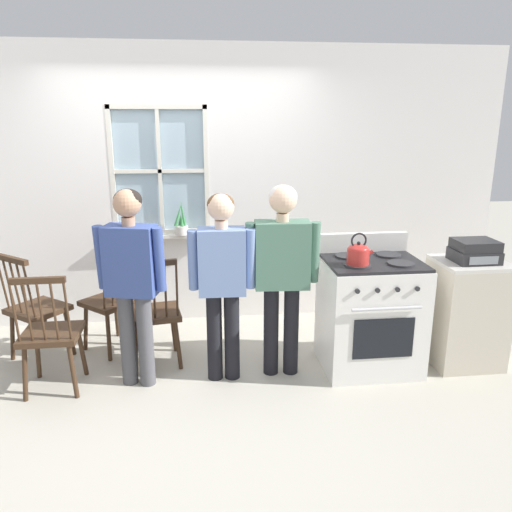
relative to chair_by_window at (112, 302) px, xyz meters
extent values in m
plane|color=#B2AD9E|center=(0.64, -0.74, -0.45)|extent=(16.00, 16.00, 0.00)
cube|color=white|center=(2.37, 0.66, 0.90)|extent=(2.95, 0.06, 2.70)
cube|color=white|center=(0.43, 0.66, 0.01)|extent=(0.93, 0.06, 0.91)
cube|color=white|center=(0.43, 0.66, 1.97)|extent=(0.93, 0.06, 0.56)
cube|color=silver|center=(0.43, 0.58, 0.45)|extent=(0.99, 0.10, 0.03)
cube|color=#9EB7C6|center=(0.43, 0.67, 1.08)|extent=(0.87, 0.01, 1.17)
cube|color=silver|center=(0.43, 0.64, 1.08)|extent=(0.04, 0.02, 1.23)
cube|color=silver|center=(0.43, 0.64, 1.08)|extent=(0.93, 0.02, 0.04)
cube|color=silver|center=(-0.02, 0.64, 1.08)|extent=(0.04, 0.03, 1.23)
cube|color=silver|center=(0.87, 0.64, 1.08)|extent=(0.04, 0.03, 1.23)
cube|color=silver|center=(0.43, 0.64, 1.68)|extent=(0.93, 0.03, 0.04)
cube|color=silver|center=(0.43, 0.64, 0.49)|extent=(0.93, 0.03, 0.04)
cube|color=#3D2819|center=(-0.02, 0.01, 0.00)|extent=(0.58, 0.58, 0.04)
cylinder|color=#3D2819|center=(-0.02, 0.25, -0.23)|extent=(0.05, 0.09, 0.43)
cylinder|color=#3D2819|center=(-0.25, 0.00, -0.23)|extent=(0.09, 0.05, 0.43)
cylinder|color=#3D2819|center=(0.22, 0.03, -0.23)|extent=(0.09, 0.05, 0.43)
cylinder|color=#3D2819|center=(-0.01, -0.22, -0.23)|extent=(0.05, 0.09, 0.43)
cylinder|color=#3D2819|center=(0.23, 0.03, 0.24)|extent=(0.06, 0.06, 0.47)
cylinder|color=#3D2819|center=(0.17, -0.03, 0.24)|extent=(0.06, 0.06, 0.47)
cylinder|color=#3D2819|center=(0.11, -0.10, 0.24)|extent=(0.06, 0.06, 0.47)
cylinder|color=#3D2819|center=(0.05, -0.17, 0.24)|extent=(0.06, 0.06, 0.47)
cylinder|color=#3D2819|center=(-0.01, -0.23, 0.24)|extent=(0.06, 0.06, 0.47)
cube|color=#3D2819|center=(0.11, -0.10, 0.48)|extent=(0.29, 0.31, 0.04)
cube|color=#3D2819|center=(-0.35, -0.64, 0.00)|extent=(0.42, 0.40, 0.04)
cylinder|color=#3D2819|center=(-0.18, -0.48, -0.23)|extent=(0.07, 0.07, 0.43)
cylinder|color=#3D2819|center=(-0.52, -0.48, -0.23)|extent=(0.07, 0.07, 0.43)
cylinder|color=#3D2819|center=(-0.18, -0.80, -0.23)|extent=(0.07, 0.07, 0.43)
cylinder|color=#3D2819|center=(-0.52, -0.80, -0.23)|extent=(0.07, 0.07, 0.43)
cylinder|color=#3D2819|center=(-0.17, -0.81, 0.24)|extent=(0.02, 0.07, 0.47)
cylinder|color=#3D2819|center=(-0.26, -0.81, 0.24)|extent=(0.02, 0.07, 0.47)
cylinder|color=#3D2819|center=(-0.35, -0.81, 0.24)|extent=(0.02, 0.07, 0.47)
cylinder|color=#3D2819|center=(-0.44, -0.81, 0.24)|extent=(0.02, 0.07, 0.47)
cylinder|color=#3D2819|center=(-0.53, -0.81, 0.24)|extent=(0.02, 0.07, 0.47)
cube|color=#3D2819|center=(-0.35, -0.81, 0.48)|extent=(0.38, 0.04, 0.04)
cube|color=#3D2819|center=(0.39, -0.31, 0.00)|extent=(0.48, 0.46, 0.04)
cylinder|color=#3D2819|center=(0.53, -0.13, -0.23)|extent=(0.07, 0.08, 0.43)
cylinder|color=#3D2819|center=(0.20, -0.18, -0.23)|extent=(0.07, 0.07, 0.43)
cylinder|color=#3D2819|center=(0.58, -0.44, -0.23)|extent=(0.07, 0.07, 0.43)
cylinder|color=#3D2819|center=(0.25, -0.50, -0.23)|extent=(0.07, 0.08, 0.43)
cylinder|color=#3D2819|center=(0.59, -0.45, 0.24)|extent=(0.03, 0.07, 0.47)
cylinder|color=#3D2819|center=(0.50, -0.47, 0.24)|extent=(0.03, 0.07, 0.47)
cylinder|color=#3D2819|center=(0.42, -0.48, 0.24)|extent=(0.03, 0.07, 0.47)
cylinder|color=#3D2819|center=(0.33, -0.50, 0.24)|extent=(0.03, 0.07, 0.47)
cylinder|color=#3D2819|center=(0.24, -0.51, 0.24)|extent=(0.03, 0.07, 0.47)
cube|color=#3D2819|center=(0.42, -0.48, 0.48)|extent=(0.38, 0.10, 0.04)
cube|color=#3D2819|center=(-0.60, -0.11, 0.00)|extent=(0.58, 0.58, 0.04)
cylinder|color=#3D2819|center=(-0.37, -0.09, -0.23)|extent=(0.09, 0.06, 0.43)
cylinder|color=#3D2819|center=(-0.63, 0.12, -0.23)|extent=(0.05, 0.09, 0.43)
cylinder|color=#3D2819|center=(-0.57, -0.34, -0.23)|extent=(0.05, 0.09, 0.43)
cylinder|color=#3D2819|center=(-0.83, -0.12, -0.23)|extent=(0.09, 0.06, 0.43)
cylinder|color=#3D2819|center=(-0.57, -0.35, 0.24)|extent=(0.06, 0.06, 0.47)
cylinder|color=#3D2819|center=(-0.64, -0.30, 0.24)|extent=(0.06, 0.06, 0.47)
cylinder|color=#3D2819|center=(-0.71, -0.24, 0.24)|extent=(0.06, 0.06, 0.47)
cylinder|color=#3D2819|center=(-0.78, -0.18, 0.24)|extent=(0.06, 0.06, 0.47)
cylinder|color=#3D2819|center=(-0.85, -0.13, 0.24)|extent=(0.06, 0.06, 0.47)
cube|color=#3D2819|center=(-0.71, -0.24, 0.48)|extent=(0.32, 0.27, 0.04)
cylinder|color=#4C4C51|center=(0.21, -0.63, -0.07)|extent=(0.12, 0.12, 0.75)
cylinder|color=#4C4C51|center=(0.35, -0.67, -0.07)|extent=(0.12, 0.12, 0.75)
cube|color=#384C8E|center=(0.28, -0.65, 0.56)|extent=(0.41, 0.29, 0.52)
cylinder|color=#384C8E|center=(0.06, -0.62, 0.58)|extent=(0.10, 0.12, 0.49)
cylinder|color=#384C8E|center=(0.49, -0.73, 0.58)|extent=(0.10, 0.12, 0.49)
cylinder|color=tan|center=(0.28, -0.65, 0.86)|extent=(0.10, 0.10, 0.06)
sphere|color=tan|center=(0.28, -0.65, 0.99)|extent=(0.20, 0.20, 0.20)
ellipsoid|color=black|center=(0.28, -0.64, 1.01)|extent=(0.21, 0.21, 0.17)
cylinder|color=black|center=(0.88, -0.64, -0.08)|extent=(0.12, 0.12, 0.72)
cylinder|color=black|center=(1.02, -0.64, -0.08)|extent=(0.12, 0.12, 0.72)
cube|color=#6B84B7|center=(0.95, -0.64, 0.53)|extent=(0.36, 0.22, 0.51)
cylinder|color=#6B84B7|center=(0.73, -0.66, 0.55)|extent=(0.08, 0.11, 0.47)
cylinder|color=#6B84B7|center=(1.16, -0.67, 0.55)|extent=(0.08, 0.11, 0.47)
cylinder|color=beige|center=(0.95, -0.64, 0.81)|extent=(0.10, 0.10, 0.06)
sphere|color=beige|center=(0.95, -0.64, 0.95)|extent=(0.20, 0.20, 0.20)
ellipsoid|color=brown|center=(0.95, -0.63, 0.96)|extent=(0.20, 0.20, 0.16)
cylinder|color=black|center=(1.34, -0.61, -0.07)|extent=(0.12, 0.12, 0.74)
cylinder|color=black|center=(1.50, -0.62, -0.07)|extent=(0.12, 0.12, 0.74)
cube|color=#4C7560|center=(1.42, -0.61, 0.56)|extent=(0.43, 0.24, 0.52)
cylinder|color=#4C7560|center=(1.17, -0.62, 0.58)|extent=(0.08, 0.11, 0.48)
cylinder|color=#4C7560|center=(1.66, -0.65, 0.58)|extent=(0.08, 0.11, 0.48)
cylinder|color=beige|center=(1.42, -0.61, 0.85)|extent=(0.10, 0.10, 0.06)
sphere|color=beige|center=(1.42, -0.61, 0.99)|extent=(0.21, 0.21, 0.21)
ellipsoid|color=silver|center=(1.42, -0.60, 1.01)|extent=(0.22, 0.22, 0.17)
cube|color=white|center=(2.16, -0.58, 0.00)|extent=(0.77, 0.64, 0.90)
cube|color=black|center=(2.16, -0.58, 0.47)|extent=(0.75, 0.61, 0.02)
cylinder|color=#2D2D30|center=(1.99, -0.71, 0.48)|extent=(0.20, 0.20, 0.02)
cylinder|color=#2D2D30|center=(2.33, -0.71, 0.48)|extent=(0.20, 0.20, 0.02)
cylinder|color=#2D2D30|center=(1.99, -0.45, 0.48)|extent=(0.20, 0.20, 0.02)
cylinder|color=#2D2D30|center=(2.33, -0.45, 0.48)|extent=(0.20, 0.20, 0.02)
cube|color=white|center=(2.16, -0.29, 0.56)|extent=(0.77, 0.06, 0.16)
cube|color=black|center=(2.16, -0.90, -0.05)|extent=(0.48, 0.01, 0.32)
cylinder|color=silver|center=(2.16, -0.93, 0.20)|extent=(0.54, 0.02, 0.02)
cylinder|color=#232326|center=(1.93, -0.91, 0.35)|extent=(0.04, 0.02, 0.04)
cylinder|color=#232326|center=(2.08, -0.91, 0.35)|extent=(0.04, 0.02, 0.04)
cylinder|color=#232326|center=(2.24, -0.91, 0.35)|extent=(0.04, 0.02, 0.04)
cylinder|color=#232326|center=(2.39, -0.91, 0.35)|extent=(0.04, 0.02, 0.04)
cylinder|color=red|center=(1.99, -0.71, 0.55)|extent=(0.17, 0.17, 0.12)
ellipsoid|color=red|center=(1.99, -0.71, 0.61)|extent=(0.16, 0.16, 0.07)
sphere|color=black|center=(1.99, -0.71, 0.66)|extent=(0.03, 0.03, 0.03)
cylinder|color=red|center=(2.07, -0.71, 0.57)|extent=(0.08, 0.03, 0.07)
torus|color=black|center=(1.99, -0.71, 0.68)|extent=(0.12, 0.01, 0.12)
cylinder|color=beige|center=(0.61, 0.57, 0.51)|extent=(0.13, 0.13, 0.09)
cylinder|color=#33261C|center=(0.61, 0.57, 0.55)|extent=(0.12, 0.12, 0.01)
cone|color=#388447|center=(0.63, 0.58, 0.68)|extent=(0.07, 0.05, 0.25)
cone|color=#388447|center=(0.61, 0.59, 0.61)|extent=(0.05, 0.06, 0.12)
cone|color=#388447|center=(0.59, 0.56, 0.68)|extent=(0.11, 0.07, 0.25)
cone|color=#388447|center=(0.62, 0.55, 0.61)|extent=(0.04, 0.05, 0.11)
cube|color=maroon|center=(0.17, -0.16, 0.33)|extent=(0.22, 0.22, 0.26)
torus|color=maroon|center=(0.12, -0.11, 0.50)|extent=(0.18, 0.18, 0.01)
cube|color=beige|center=(2.98, -0.60, -0.01)|extent=(0.55, 0.50, 0.87)
cube|color=beige|center=(2.98, -0.60, 0.44)|extent=(0.55, 0.50, 0.03)
cube|color=#232326|center=(2.98, -0.62, 0.50)|extent=(0.34, 0.28, 0.10)
cube|color=#232326|center=(2.98, -0.62, 0.59)|extent=(0.32, 0.27, 0.08)
cube|color=gray|center=(2.98, -0.77, 0.50)|extent=(0.24, 0.01, 0.06)
camera|label=1|loc=(0.79, -4.26, 1.58)|focal=35.00mm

